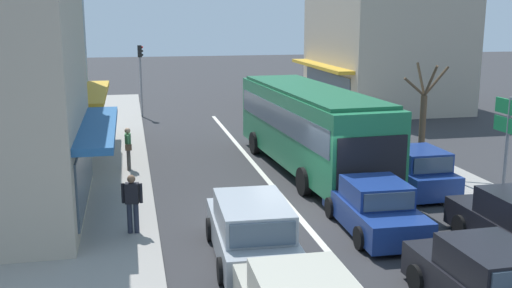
{
  "coord_description": "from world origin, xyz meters",
  "views": [
    {
      "loc": [
        -4.81,
        -16.92,
        5.98
      ],
      "look_at": [
        -0.26,
        4.5,
        1.2
      ],
      "focal_mm": 42.0,
      "sensor_mm": 36.0,
      "label": 1
    }
  ],
  "objects_px": {
    "wagon_behind_bus_near": "(251,231)",
    "pedestrian_browsing_midblock": "(132,200)",
    "street_tree_right": "(423,123)",
    "pedestrian_with_handbag_near": "(128,146)",
    "traffic_light_downstreet": "(140,68)",
    "directional_road_sign": "(509,127)",
    "sedan_adjacent_lane_trail": "(374,208)",
    "parked_hatchback_kerb_second": "(415,171)",
    "city_bus": "(309,123)",
    "hatchback_queue_gap_filler": "(484,281)",
    "parked_hatchback_kerb_third": "(353,138)"
  },
  "relations": [
    {
      "from": "city_bus",
      "to": "directional_road_sign",
      "type": "xyz_separation_m",
      "value": [
        4.22,
        -6.21,
        0.82
      ]
    },
    {
      "from": "parked_hatchback_kerb_third",
      "to": "traffic_light_downstreet",
      "type": "xyz_separation_m",
      "value": [
        -8.73,
        11.6,
        2.15
      ]
    },
    {
      "from": "hatchback_queue_gap_filler",
      "to": "sedan_adjacent_lane_trail",
      "type": "distance_m",
      "value": 4.92
    },
    {
      "from": "parked_hatchback_kerb_second",
      "to": "pedestrian_browsing_midblock",
      "type": "bearing_deg",
      "value": -165.66
    },
    {
      "from": "street_tree_right",
      "to": "pedestrian_with_handbag_near",
      "type": "height_order",
      "value": "street_tree_right"
    },
    {
      "from": "city_bus",
      "to": "street_tree_right",
      "type": "bearing_deg",
      "value": -17.14
    },
    {
      "from": "sedan_adjacent_lane_trail",
      "to": "pedestrian_browsing_midblock",
      "type": "xyz_separation_m",
      "value": [
        -6.61,
        0.86,
        0.4
      ]
    },
    {
      "from": "hatchback_queue_gap_filler",
      "to": "traffic_light_downstreet",
      "type": "relative_size",
      "value": 0.89
    },
    {
      "from": "traffic_light_downstreet",
      "to": "hatchback_queue_gap_filler",
      "type": "bearing_deg",
      "value": -76.51
    },
    {
      "from": "parked_hatchback_kerb_third",
      "to": "directional_road_sign",
      "type": "relative_size",
      "value": 1.04
    },
    {
      "from": "hatchback_queue_gap_filler",
      "to": "directional_road_sign",
      "type": "distance_m",
      "value": 7.03
    },
    {
      "from": "city_bus",
      "to": "pedestrian_browsing_midblock",
      "type": "height_order",
      "value": "city_bus"
    },
    {
      "from": "hatchback_queue_gap_filler",
      "to": "sedan_adjacent_lane_trail",
      "type": "height_order",
      "value": "hatchback_queue_gap_filler"
    },
    {
      "from": "traffic_light_downstreet",
      "to": "pedestrian_with_handbag_near",
      "type": "distance_m",
      "value": 13.1
    },
    {
      "from": "street_tree_right",
      "to": "hatchback_queue_gap_filler",
      "type": "bearing_deg",
      "value": -110.73
    },
    {
      "from": "parked_hatchback_kerb_third",
      "to": "directional_road_sign",
      "type": "bearing_deg",
      "value": -80.35
    },
    {
      "from": "city_bus",
      "to": "wagon_behind_bus_near",
      "type": "distance_m",
      "value": 8.91
    },
    {
      "from": "wagon_behind_bus_near",
      "to": "sedan_adjacent_lane_trail",
      "type": "distance_m",
      "value": 3.97
    },
    {
      "from": "street_tree_right",
      "to": "city_bus",
      "type": "bearing_deg",
      "value": 162.86
    },
    {
      "from": "city_bus",
      "to": "pedestrian_with_handbag_near",
      "type": "xyz_separation_m",
      "value": [
        -6.81,
        1.07,
        -0.81
      ]
    },
    {
      "from": "parked_hatchback_kerb_second",
      "to": "parked_hatchback_kerb_third",
      "type": "distance_m",
      "value": 5.82
    },
    {
      "from": "traffic_light_downstreet",
      "to": "directional_road_sign",
      "type": "height_order",
      "value": "traffic_light_downstreet"
    },
    {
      "from": "hatchback_queue_gap_filler",
      "to": "wagon_behind_bus_near",
      "type": "bearing_deg",
      "value": 137.84
    },
    {
      "from": "directional_road_sign",
      "to": "street_tree_right",
      "type": "relative_size",
      "value": 0.86
    },
    {
      "from": "sedan_adjacent_lane_trail",
      "to": "pedestrian_browsing_midblock",
      "type": "relative_size",
      "value": 2.6
    },
    {
      "from": "street_tree_right",
      "to": "parked_hatchback_kerb_third",
      "type": "bearing_deg",
      "value": 109.72
    },
    {
      "from": "sedan_adjacent_lane_trail",
      "to": "pedestrian_with_handbag_near",
      "type": "xyz_separation_m",
      "value": [
        -6.69,
        7.75,
        0.4
      ]
    },
    {
      "from": "pedestrian_with_handbag_near",
      "to": "hatchback_queue_gap_filler",
      "type": "bearing_deg",
      "value": -61.19
    },
    {
      "from": "traffic_light_downstreet",
      "to": "pedestrian_browsing_midblock",
      "type": "distance_m",
      "value": 19.94
    },
    {
      "from": "parked_hatchback_kerb_second",
      "to": "pedestrian_with_handbag_near",
      "type": "height_order",
      "value": "pedestrian_with_handbag_near"
    },
    {
      "from": "wagon_behind_bus_near",
      "to": "pedestrian_browsing_midblock",
      "type": "bearing_deg",
      "value": 143.27
    },
    {
      "from": "sedan_adjacent_lane_trail",
      "to": "street_tree_right",
      "type": "height_order",
      "value": "street_tree_right"
    },
    {
      "from": "directional_road_sign",
      "to": "street_tree_right",
      "type": "distance_m",
      "value": 5.01
    },
    {
      "from": "parked_hatchback_kerb_third",
      "to": "traffic_light_downstreet",
      "type": "distance_m",
      "value": 14.68
    },
    {
      "from": "wagon_behind_bus_near",
      "to": "parked_hatchback_kerb_third",
      "type": "relative_size",
      "value": 1.22
    },
    {
      "from": "city_bus",
      "to": "directional_road_sign",
      "type": "relative_size",
      "value": 3.05
    },
    {
      "from": "pedestrian_with_handbag_near",
      "to": "pedestrian_browsing_midblock",
      "type": "distance_m",
      "value": 6.89
    },
    {
      "from": "pedestrian_with_handbag_near",
      "to": "traffic_light_downstreet",
      "type": "bearing_deg",
      "value": 86.37
    },
    {
      "from": "city_bus",
      "to": "wagon_behind_bus_near",
      "type": "height_order",
      "value": "city_bus"
    },
    {
      "from": "sedan_adjacent_lane_trail",
      "to": "city_bus",
      "type": "bearing_deg",
      "value": 89.02
    },
    {
      "from": "sedan_adjacent_lane_trail",
      "to": "directional_road_sign",
      "type": "height_order",
      "value": "directional_road_sign"
    },
    {
      "from": "wagon_behind_bus_near",
      "to": "directional_road_sign",
      "type": "distance_m",
      "value": 8.51
    },
    {
      "from": "hatchback_queue_gap_filler",
      "to": "pedestrian_with_handbag_near",
      "type": "distance_m",
      "value": 14.46
    },
    {
      "from": "pedestrian_browsing_midblock",
      "to": "sedan_adjacent_lane_trail",
      "type": "bearing_deg",
      "value": -7.41
    },
    {
      "from": "traffic_light_downstreet",
      "to": "wagon_behind_bus_near",
      "type": "bearing_deg",
      "value": -84.52
    },
    {
      "from": "hatchback_queue_gap_filler",
      "to": "pedestrian_browsing_midblock",
      "type": "height_order",
      "value": "pedestrian_browsing_midblock"
    },
    {
      "from": "parked_hatchback_kerb_third",
      "to": "street_tree_right",
      "type": "distance_m",
      "value": 4.11
    },
    {
      "from": "sedan_adjacent_lane_trail",
      "to": "wagon_behind_bus_near",
      "type": "bearing_deg",
      "value": -161.49
    },
    {
      "from": "pedestrian_browsing_midblock",
      "to": "traffic_light_downstreet",
      "type": "bearing_deg",
      "value": 87.88
    },
    {
      "from": "wagon_behind_bus_near",
      "to": "pedestrian_browsing_midblock",
      "type": "xyz_separation_m",
      "value": [
        -2.84,
        2.12,
        0.32
      ]
    }
  ]
}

